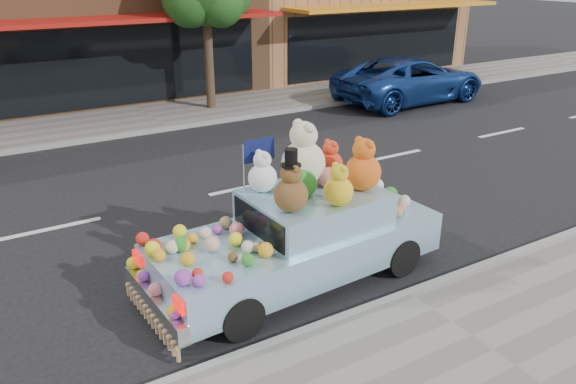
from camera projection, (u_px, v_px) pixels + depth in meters
ground at (248, 187)px, 11.97m from camera, size 120.00×120.00×0.00m
near_sidewalk at (492, 354)px, 6.79m from camera, size 60.00×3.00×0.12m
far_sidewalk at (151, 117)px, 17.11m from camera, size 60.00×3.00×0.12m
near_kerb at (408, 295)px, 7.98m from camera, size 60.00×0.12×0.13m
far_kerb at (168, 129)px, 15.92m from camera, size 60.00×0.12×0.13m
car_blue at (410, 79)px, 18.98m from camera, size 5.57×2.75×1.52m
art_car at (299, 229)px, 8.23m from camera, size 4.58×2.00×2.33m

